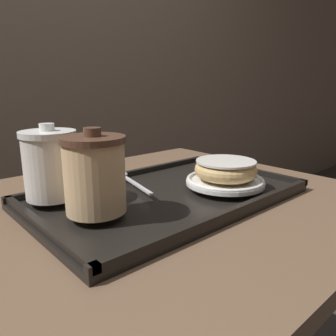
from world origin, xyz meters
name	(u,v)px	position (x,y,z in m)	size (l,w,h in m)	color
cafe_table	(162,280)	(0.00, 0.00, 0.56)	(0.81, 0.73, 0.75)	brown
serving_tray	(168,195)	(0.00, -0.01, 0.76)	(0.52, 0.32, 0.02)	black
coffee_cup_front	(95,174)	(-0.17, -0.03, 0.84)	(0.10, 0.10, 0.14)	#E0B784
coffee_cup_rear	(50,164)	(-0.19, 0.08, 0.84)	(0.10, 0.10, 0.13)	white
plate_with_chocolate_donut	(225,181)	(0.11, -0.08, 0.78)	(0.16, 0.16, 0.01)	white
donut_chocolate_glazed	(226,169)	(0.11, -0.08, 0.81)	(0.13, 0.13, 0.04)	#DBB270
spoon	(127,177)	(-0.02, 0.09, 0.78)	(0.05, 0.17, 0.01)	silver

